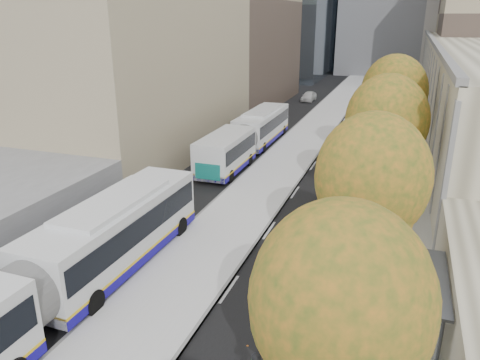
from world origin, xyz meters
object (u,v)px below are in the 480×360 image
at_px(bus_near, 52,278).
at_px(distant_car, 309,96).
at_px(bus_shelter, 423,289).
at_px(bus_far, 248,136).

relative_size(bus_near, distant_car, 4.90).
xyz_separation_m(bus_shelter, bus_far, (-13.03, 20.50, -0.66)).
height_order(bus_near, distant_car, bus_near).
height_order(bus_shelter, bus_near, bus_near).
relative_size(bus_far, distant_car, 4.46).
bearing_deg(bus_shelter, distant_car, 105.98).
height_order(bus_far, distant_car, bus_far).
height_order(bus_shelter, bus_far, bus_far).
relative_size(bus_near, bus_far, 1.10).
bearing_deg(bus_near, bus_far, 91.28).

